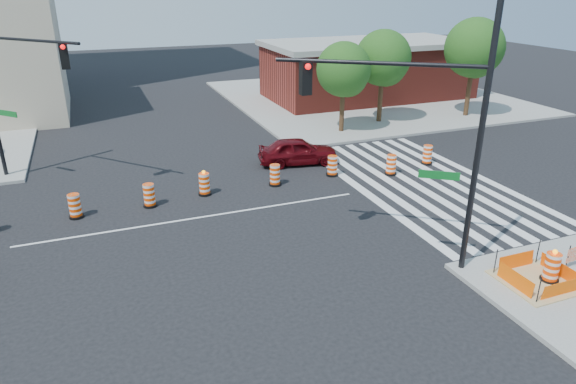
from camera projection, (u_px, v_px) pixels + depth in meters
name	position (u px, v px, depth m)	size (l,w,h in m)	color
ground	(198.00, 218.00, 21.20)	(120.00, 120.00, 0.00)	black
sidewalk_ne	(366.00, 97.00, 42.70)	(22.00, 22.00, 0.15)	gray
crosswalk_east	(422.00, 183.00, 24.87)	(6.75, 13.50, 0.01)	silver
lane_centerline	(198.00, 218.00, 21.20)	(14.00, 0.12, 0.01)	silver
excavation_pit	(536.00, 280.00, 16.39)	(2.20, 2.20, 0.90)	tan
brick_storefront	(368.00, 70.00, 41.85)	(16.50, 8.50, 4.60)	maroon
red_coupe	(298.00, 151.00, 27.18)	(1.67, 4.16, 1.42)	#50060C
signal_pole_se	(422.00, 116.00, 15.74)	(5.37, 3.85, 8.55)	black
signal_pole_nw	(9.00, 74.00, 22.85)	(4.45, 4.86, 8.52)	black
pit_drum	(551.00, 268.00, 16.28)	(0.59, 0.59, 1.15)	black
barricade	(575.00, 254.00, 17.12)	(0.75, 0.11, 0.88)	#FF4505
tree_north_c	(344.00, 72.00, 31.54)	(3.38, 3.36, 5.71)	#382314
tree_north_d	(383.00, 61.00, 33.66)	(3.66, 3.65, 6.21)	#382314
tree_north_e	(474.00, 51.00, 35.05)	(4.03, 4.03, 6.84)	#382314
median_drum_2	(75.00, 207.00, 21.05)	(0.60, 0.60, 1.02)	black
median_drum_3	(149.00, 196.00, 22.10)	(0.60, 0.60, 1.02)	black
median_drum_4	(204.00, 185.00, 23.30)	(0.60, 0.60, 1.18)	black
median_drum_5	(275.00, 176.00, 24.39)	(0.60, 0.60, 1.02)	black
median_drum_6	(332.00, 166.00, 25.61)	(0.60, 0.60, 1.02)	black
median_drum_7	(391.00, 165.00, 25.74)	(0.60, 0.60, 1.02)	black
median_drum_8	(427.00, 155.00, 27.23)	(0.60, 0.60, 1.02)	black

